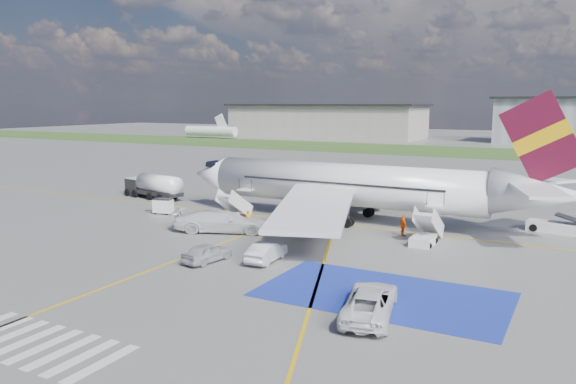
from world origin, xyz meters
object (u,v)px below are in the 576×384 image
belt_loader (560,228)px  car_silver_b (266,252)px  airliner (360,186)px  gpu_cart (163,207)px  car_silver_a (207,253)px  fuel_tanker (154,188)px  van_white_a (370,296)px  van_white_b (223,218)px

belt_loader → car_silver_b: bearing=-125.6°
airliner → gpu_cart: airliner is taller
gpu_cart → car_silver_b: bearing=-42.0°
car_silver_b → car_silver_a: bearing=26.0°
belt_loader → car_silver_a: size_ratio=1.46×
fuel_tanker → belt_loader: bearing=15.5°
van_white_a → van_white_b: bearing=-46.8°
belt_loader → car_silver_a: bearing=-127.9°
car_silver_b → van_white_b: bearing=-42.1°
car_silver_b → van_white_b: (-7.79, 5.92, 0.55)m
van_white_b → belt_loader: bearing=-83.4°
fuel_tanker → van_white_a: (34.36, -22.07, -0.20)m
belt_loader → van_white_b: (-25.30, -13.41, 0.82)m
car_silver_a → van_white_a: size_ratio=0.75×
fuel_tanker → van_white_b: bearing=-20.2°
car_silver_a → car_silver_b: 4.11m
gpu_cart → van_white_a: bearing=-42.9°
airliner → car_silver_b: (-0.89, -15.30, -2.71)m
car_silver_b → fuel_tanker: bearing=-38.1°
belt_loader → car_silver_a: belt_loader is taller
gpu_cart → van_white_a: van_white_a is taller
airliner → car_silver_a: airliner is taller
gpu_cart → belt_loader: (35.12, 9.68, -0.27)m
van_white_a → van_white_b: (-17.59, 11.89, 0.26)m
fuel_tanker → belt_loader: size_ratio=1.50×
belt_loader → gpu_cart: bearing=-158.0°
gpu_cart → van_white_b: bearing=-34.0°
car_silver_a → van_white_a: bearing=171.2°
car_silver_a → van_white_b: van_white_b is taller
airliner → van_white_b: (-8.68, -9.38, -2.16)m
car_silver_a → belt_loader: bearing=-127.1°
airliner → car_silver_b: 15.56m
belt_loader → van_white_b: size_ratio=0.90×
van_white_b → fuel_tanker: bearing=37.4°
car_silver_b → van_white_b: van_white_b is taller
airliner → van_white_a: 23.19m
car_silver_a → fuel_tanker: bearing=-33.5°
fuel_tanker → car_silver_b: bearing=-22.2°
gpu_cart → belt_loader: size_ratio=0.36×
gpu_cart → airliner: bearing=3.7°
airliner → fuel_tanker: 25.56m
car_silver_a → car_silver_b: size_ratio=0.94×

